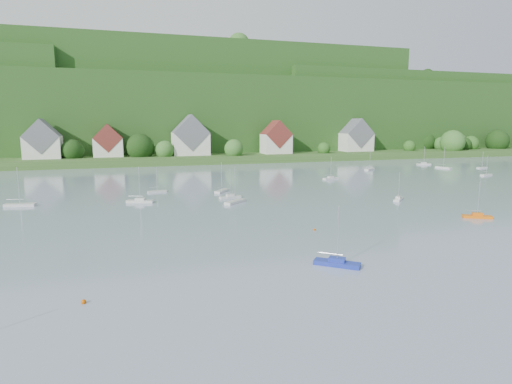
# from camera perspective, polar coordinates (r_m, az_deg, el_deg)

# --- Properties ---
(far_shore_strip) EXTENTS (600.00, 60.00, 3.00)m
(far_shore_strip) POSITION_cam_1_polar(r_m,az_deg,el_deg) (205.04, -10.63, 4.71)
(far_shore_strip) COLOR #33541F
(far_shore_strip) RESTS_ON ground
(forested_ridge) EXTENTS (620.00, 181.22, 69.89)m
(forested_ridge) POSITION_cam_1_polar(r_m,az_deg,el_deg) (272.75, -12.38, 10.26)
(forested_ridge) COLOR #194516
(forested_ridge) RESTS_ON ground
(village_building_0) EXTENTS (14.00, 10.40, 16.00)m
(village_building_0) POSITION_cam_1_polar(r_m,az_deg,el_deg) (192.91, -26.77, 5.98)
(village_building_0) COLOR silver
(village_building_0) RESTS_ON far_shore_strip
(village_building_1) EXTENTS (12.00, 9.36, 14.00)m
(village_building_1) POSITION_cam_1_polar(r_m,az_deg,el_deg) (192.42, -19.27, 6.22)
(village_building_1) COLOR silver
(village_building_1) RESTS_ON far_shore_strip
(village_building_2) EXTENTS (16.00, 11.44, 18.00)m
(village_building_2) POSITION_cam_1_polar(r_m,az_deg,el_deg) (193.31, -8.81, 7.09)
(village_building_2) COLOR silver
(village_building_2) RESTS_ON far_shore_strip
(village_building_3) EXTENTS (13.00, 10.40, 15.50)m
(village_building_3) POSITION_cam_1_polar(r_m,az_deg,el_deg) (201.18, 2.71, 7.04)
(village_building_3) COLOR silver
(village_building_3) RESTS_ON far_shore_strip
(village_building_4) EXTENTS (15.00, 10.40, 16.50)m
(village_building_4) POSITION_cam_1_polar(r_m,az_deg,el_deg) (223.97, 13.33, 7.07)
(village_building_4) COLOR silver
(village_building_4) RESTS_ON far_shore_strip
(near_sailboat_1) EXTENTS (5.36, 4.80, 7.61)m
(near_sailboat_1) POSITION_cam_1_polar(r_m,az_deg,el_deg) (53.70, 10.84, -9.30)
(near_sailboat_1) COLOR #1A2A9A
(near_sailboat_1) RESTS_ON ground
(near_sailboat_5) EXTENTS (5.11, 3.67, 6.82)m
(near_sailboat_5) POSITION_cam_1_polar(r_m,az_deg,el_deg) (88.28, 27.62, -2.87)
(near_sailboat_5) COLOR orange
(near_sailboat_5) RESTS_ON ground
(mooring_buoy_0) EXTENTS (0.50, 0.50, 0.50)m
(mooring_buoy_0) POSITION_cam_1_polar(r_m,az_deg,el_deg) (45.91, -22.16, -13.69)
(mooring_buoy_0) COLOR #CA4D00
(mooring_buoy_0) RESTS_ON ground
(mooring_buoy_3) EXTENTS (0.38, 0.38, 0.38)m
(mooring_buoy_3) POSITION_cam_1_polar(r_m,az_deg,el_deg) (70.23, 7.85, -5.13)
(mooring_buoy_3) COLOR #CA4D00
(mooring_buoy_3) RESTS_ON ground
(far_sailboat_cluster) EXTENTS (198.55, 71.25, 8.53)m
(far_sailboat_cluster) POSITION_cam_1_polar(r_m,az_deg,el_deg) (122.80, -1.95, 1.33)
(far_sailboat_cluster) COLOR silver
(far_sailboat_cluster) RESTS_ON ground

